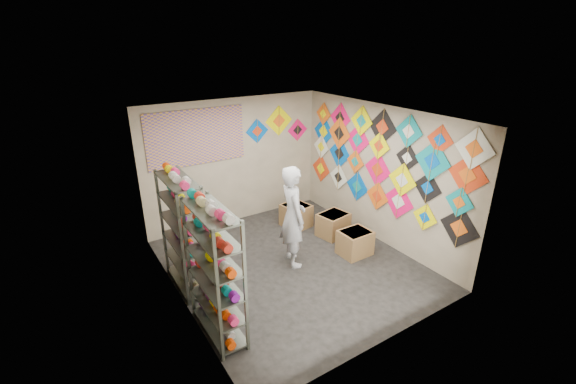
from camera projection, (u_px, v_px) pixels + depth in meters
ground at (292, 265)px, 6.99m from camera, size 4.50×4.50×0.00m
room_walls at (293, 180)px, 6.36m from camera, size 4.50×4.50×4.50m
shelf_rack_front at (215, 273)px, 5.08m from camera, size 0.40×1.10×1.90m
shelf_rack_back at (183, 234)px, 6.09m from camera, size 0.40×1.10×1.90m
string_spools at (197, 246)px, 5.55m from camera, size 0.12×2.36×0.12m
kite_wall_display at (379, 160)px, 7.35m from camera, size 0.06×4.34×2.05m
back_wall_kites at (278, 126)px, 8.52m from camera, size 1.58×0.02×0.87m
poster at (197, 137)px, 7.57m from camera, size 2.00×0.01×1.10m
shopkeeper at (293, 216)px, 6.72m from camera, size 0.87×0.74×1.85m
carton_a at (355, 243)px, 7.25m from camera, size 0.58×0.48×0.48m
carton_b at (333, 224)px, 7.94m from camera, size 0.66×0.58×0.48m
carton_c at (296, 215)px, 8.33m from camera, size 0.60×0.64×0.49m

